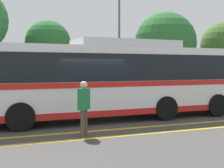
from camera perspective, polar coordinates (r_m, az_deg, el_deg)
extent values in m
plane|color=#423F3D|center=(12.70, -4.74, -6.86)|extent=(220.00, 220.00, 0.00)
cube|color=gold|center=(11.39, 4.07, -8.00)|extent=(32.61, 0.20, 0.01)
cube|color=gold|center=(10.50, 6.47, -8.97)|extent=(32.61, 0.20, 0.01)
cube|color=#99999E|center=(19.30, -6.82, -3.21)|extent=(40.61, 0.36, 0.15)
cube|color=white|center=(13.21, 0.00, 0.81)|extent=(12.65, 2.81, 2.69)
cube|color=black|center=(13.19, 0.00, 3.06)|extent=(10.89, 2.82, 1.05)
cube|color=red|center=(13.21, 0.00, 0.25)|extent=(12.40, 2.84, 0.20)
cube|color=red|center=(13.31, 0.00, -4.47)|extent=(12.40, 2.83, 0.24)
cube|color=silver|center=(13.48, 2.50, 7.26)|extent=(4.45, 2.14, 0.32)
cylinder|color=black|center=(11.15, -16.45, -5.77)|extent=(1.00, 0.30, 1.00)
cylinder|color=black|center=(13.59, -17.54, -4.20)|extent=(1.00, 0.30, 1.00)
cylinder|color=black|center=(13.07, 9.80, -4.39)|extent=(1.00, 0.30, 1.00)
cylinder|color=black|center=(15.21, 4.83, -3.30)|extent=(1.00, 0.30, 1.00)
cylinder|color=black|center=(14.65, 18.62, -3.70)|extent=(1.00, 0.30, 1.00)
cylinder|color=black|center=(16.58, 13.00, -2.84)|extent=(1.00, 0.30, 1.00)
cube|color=#4C3823|center=(17.92, -10.01, -1.92)|extent=(4.28, 1.74, 0.68)
cube|color=black|center=(17.85, -10.36, 0.03)|extent=(1.80, 1.53, 0.55)
cylinder|color=black|center=(19.04, -6.56, -2.62)|extent=(0.60, 0.20, 0.60)
cylinder|color=black|center=(17.46, -5.20, -3.13)|extent=(0.60, 0.20, 0.60)
cylinder|color=black|center=(18.55, -14.50, -2.85)|extent=(0.60, 0.20, 0.60)
cylinder|color=black|center=(16.93, -13.86, -3.40)|extent=(0.60, 0.20, 0.60)
cylinder|color=brown|center=(10.07, -4.91, -7.04)|extent=(0.14, 0.14, 0.85)
cylinder|color=brown|center=(9.92, -5.41, -7.19)|extent=(0.14, 0.14, 0.85)
cube|color=#1E723F|center=(9.89, -5.18, -2.76)|extent=(0.46, 0.45, 0.67)
sphere|color=beige|center=(9.85, -5.19, -0.14)|extent=(0.23, 0.23, 0.23)
cylinder|color=#59595E|center=(20.80, 1.33, 6.18)|extent=(0.14, 0.14, 6.62)
cylinder|color=#513823|center=(30.99, 19.75, 1.23)|extent=(0.28, 0.28, 2.55)
sphere|color=#3D6028|center=(31.04, 19.85, 6.63)|extent=(4.39, 4.39, 4.39)
cylinder|color=#513823|center=(25.97, 9.68, 0.74)|extent=(0.28, 0.28, 2.27)
sphere|color=#28662D|center=(26.02, 9.74, 7.41)|extent=(5.04, 5.04, 5.04)
cylinder|color=#513823|center=(22.33, -11.56, 0.88)|extent=(0.28, 0.28, 2.69)
sphere|color=#28662D|center=(22.38, -11.63, 7.36)|extent=(3.16, 3.16, 3.16)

